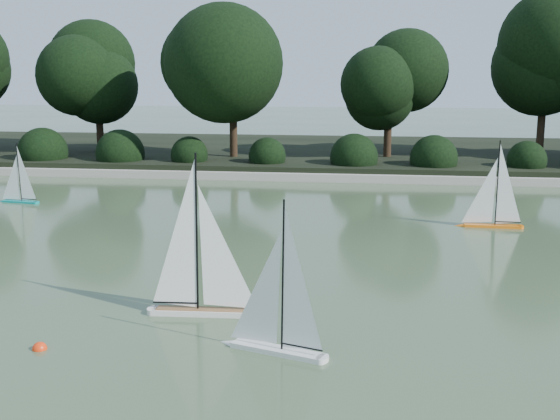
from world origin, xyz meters
name	(u,v)px	position (x,y,z in m)	size (l,w,h in m)	color
ground	(312,314)	(0.00, 0.00, 0.00)	(80.00, 80.00, 0.00)	#33462A
pond_coping	(345,178)	(0.00, 9.00, 0.09)	(40.00, 0.35, 0.18)	gray
far_bank	(351,154)	(0.00, 13.00, 0.15)	(40.00, 8.00, 0.30)	black
tree_line	(399,66)	(1.23, 11.44, 2.64)	(26.31, 3.93, 4.39)	black
shrub_hedge	(347,157)	(0.00, 9.90, 0.45)	(29.10, 1.10, 1.10)	black
sailboat_white_a	(269,327)	(-0.32, -1.04, 0.24)	(1.11, 0.51, 1.54)	silver
sailboat_white_b	(212,289)	(-1.07, -0.14, 0.29)	(1.35, 0.28, 1.85)	silver
sailboat_orange	(488,213)	(2.52, 4.57, 0.24)	(1.12, 0.23, 1.53)	orange
sailboat_teal	(17,193)	(-6.28, 5.60, 0.20)	(0.92, 0.27, 1.24)	#058681
race_buoy	(40,349)	(-2.47, -1.27, 0.00)	(0.14, 0.14, 0.14)	red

